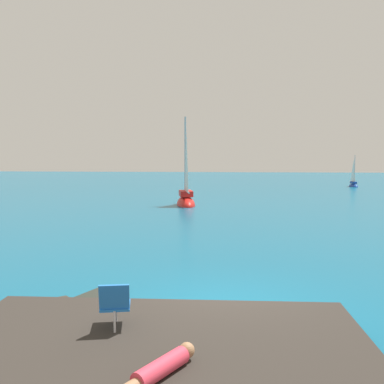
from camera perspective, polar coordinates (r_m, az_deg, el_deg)
The scene contains 8 objects.
ground_plane at distance 9.79m, azimuth 4.32°, elevation -15.06°, with size 160.00×160.00×0.00m, color #0F5675.
shore_ledge at distance 6.66m, azimuth -5.30°, elevation -22.67°, with size 6.60×4.71×0.51m, color #2D2823.
boulder_seaward at distance 9.80m, azimuth -16.90°, elevation -15.23°, with size 0.82×0.65×0.45m, color #2D2C24.
boulder_inland at distance 9.20m, azimuth -11.93°, elevation -16.48°, with size 1.30×1.04×0.72m, color #282B24.
sailboat_near at distance 29.13m, azimuth -0.81°, elevation -1.04°, with size 1.91×3.63×6.58m.
sailboat_far at distance 49.65m, azimuth 20.70°, elevation 0.89°, with size 0.86×2.06×3.75m.
person_sunbather at distance 5.84m, azimuth -5.01°, elevation -22.80°, with size 1.02×1.58×0.25m.
beach_chair at distance 7.29m, azimuth -10.23°, elevation -14.28°, with size 0.59×0.68×0.80m.
Camera 1 is at (0.15, -9.21, 3.33)m, focal length 40.05 mm.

